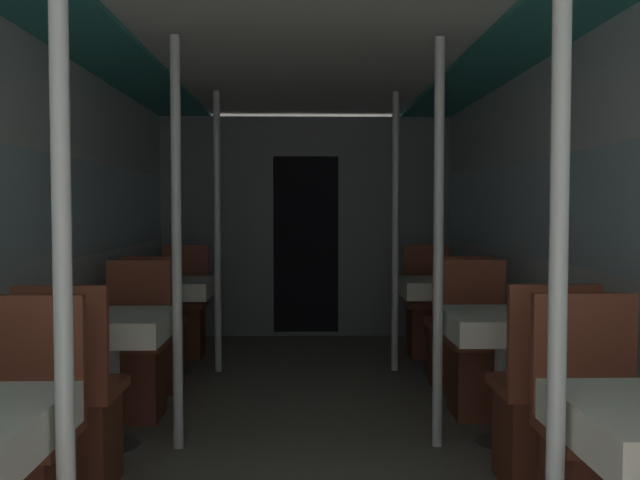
% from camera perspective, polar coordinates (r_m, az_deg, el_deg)
% --- Properties ---
extents(wall_left, '(0.05, 8.36, 2.17)m').
position_cam_1_polar(wall_left, '(4.14, -21.52, 0.12)').
color(wall_left, silver).
rests_on(wall_left, ground_plane).
extents(wall_right, '(0.05, 8.36, 2.17)m').
position_cam_1_polar(wall_right, '(4.16, 19.49, 0.17)').
color(wall_right, silver).
rests_on(wall_right, ground_plane).
extents(ceiling_panel, '(2.91, 8.36, 0.07)m').
position_cam_1_polar(ceiling_panel, '(3.99, -0.98, 16.15)').
color(ceiling_panel, white).
rests_on(ceiling_panel, wall_left).
extents(bulkhead_far, '(2.85, 0.09, 2.17)m').
position_cam_1_polar(bulkhead_far, '(7.06, -1.14, 1.03)').
color(bulkhead_far, slate).
rests_on(bulkhead_far, ground_plane).
extents(chair_left_far_0, '(0.40, 0.40, 0.95)m').
position_cam_1_polar(chair_left_far_0, '(2.91, -23.09, -17.17)').
color(chair_left_far_0, brown).
rests_on(chair_left_far_0, ground_plane).
extents(support_pole_left_0, '(0.05, 0.05, 2.17)m').
position_cam_1_polar(support_pole_left_0, '(2.09, -19.90, -2.82)').
color(support_pole_left_0, silver).
rests_on(support_pole_left_0, ground_plane).
extents(dining_table_left_1, '(0.64, 0.64, 0.72)m').
position_cam_1_polar(dining_table_left_1, '(3.94, -16.62, -7.34)').
color(dining_table_left_1, '#4C4C51').
rests_on(dining_table_left_1, ground_plane).
extents(chair_left_near_1, '(0.40, 0.40, 0.95)m').
position_cam_1_polar(chair_left_near_1, '(3.48, -19.07, -13.78)').
color(chair_left_near_1, brown).
rests_on(chair_left_near_1, ground_plane).
extents(chair_left_far_1, '(0.40, 0.40, 0.95)m').
position_cam_1_polar(chair_left_far_1, '(4.54, -14.66, -9.86)').
color(chair_left_far_1, brown).
rests_on(chair_left_far_1, ground_plane).
extents(support_pole_left_1, '(0.05, 0.05, 2.17)m').
position_cam_1_polar(support_pole_left_1, '(3.81, -11.40, -0.33)').
color(support_pole_left_1, silver).
rests_on(support_pole_left_1, ground_plane).
extents(dining_table_left_2, '(0.64, 0.64, 0.72)m').
position_cam_1_polar(dining_table_left_2, '(5.65, -11.87, -4.29)').
color(dining_table_left_2, '#4C4C51').
rests_on(dining_table_left_2, ground_plane).
extents(chair_left_near_2, '(0.40, 0.40, 0.95)m').
position_cam_1_polar(chair_left_near_2, '(5.15, -13.00, -8.35)').
color(chair_left_near_2, brown).
rests_on(chair_left_near_2, ground_plane).
extents(chair_left_far_2, '(0.40, 0.40, 0.95)m').
position_cam_1_polar(chair_left_far_2, '(6.24, -10.89, -6.40)').
color(chair_left_far_2, brown).
rests_on(chair_left_far_2, ground_plane).
extents(support_pole_left_2, '(0.05, 0.05, 2.17)m').
position_cam_1_polar(support_pole_left_2, '(5.56, -8.21, 0.61)').
color(support_pole_left_2, silver).
rests_on(support_pole_left_2, ground_plane).
extents(chair_right_far_0, '(0.40, 0.40, 0.95)m').
position_cam_1_polar(chair_right_far_0, '(2.93, 21.40, -17.01)').
color(chair_right_far_0, brown).
rests_on(chair_right_far_0, ground_plane).
extents(support_pole_right_0, '(0.05, 0.05, 2.17)m').
position_cam_1_polar(support_pole_right_0, '(2.11, 18.52, -2.76)').
color(support_pole_right_0, silver).
rests_on(support_pole_right_0, ground_plane).
extents(dining_table_right_1, '(0.64, 0.64, 0.72)m').
position_cam_1_polar(dining_table_right_1, '(3.95, 14.66, -7.28)').
color(dining_table_right_1, '#4C4C51').
rests_on(dining_table_right_1, ground_plane).
extents(chair_right_near_1, '(0.40, 0.40, 0.95)m').
position_cam_1_polar(chair_right_near_1, '(3.50, 17.23, -13.68)').
color(chair_right_near_1, brown).
rests_on(chair_right_near_1, ground_plane).
extents(chair_right_far_1, '(0.40, 0.40, 0.95)m').
position_cam_1_polar(chair_right_far_1, '(4.55, 12.62, -9.81)').
color(chair_right_far_1, brown).
rests_on(chair_right_far_1, ground_plane).
extents(support_pole_right_1, '(0.05, 0.05, 2.17)m').
position_cam_1_polar(support_pole_right_1, '(3.82, 9.46, -0.30)').
color(support_pole_right_1, silver).
rests_on(support_pole_right_1, ground_plane).
extents(dining_table_right_2, '(0.64, 0.64, 0.72)m').
position_cam_1_polar(dining_table_right_2, '(5.66, 9.70, -4.26)').
color(dining_table_right_2, '#4C4C51').
rests_on(dining_table_right_2, ground_plane).
extents(chair_right_near_2, '(0.40, 0.40, 0.95)m').
position_cam_1_polar(chair_right_near_2, '(5.16, 10.89, -8.31)').
color(chair_right_near_2, brown).
rests_on(chair_right_near_2, ground_plane).
extents(chair_right_far_2, '(0.40, 0.40, 0.95)m').
position_cam_1_polar(chair_right_far_2, '(6.25, 8.68, -6.37)').
color(chair_right_far_2, brown).
rests_on(chair_right_far_2, ground_plane).
extents(support_pole_right_2, '(0.05, 0.05, 2.17)m').
position_cam_1_polar(support_pole_right_2, '(5.56, 6.04, 0.63)').
color(support_pole_right_2, silver).
rests_on(support_pole_right_2, ground_plane).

